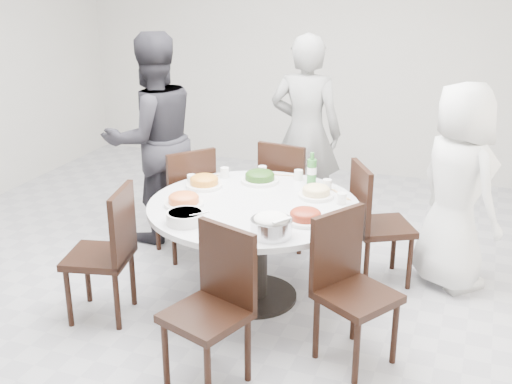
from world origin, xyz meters
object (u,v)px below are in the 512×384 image
(diner_middle, at_px, (306,133))
(beverage_bottle, at_px, (312,168))
(chair_n, at_px, (290,192))
(rice_bowl, at_px, (271,228))
(diner_left, at_px, (153,139))
(soup_bowl, at_px, (185,218))
(chair_ne, at_px, (383,224))
(chair_nw, at_px, (183,201))
(dining_table, at_px, (254,252))
(diner_right, at_px, (458,187))
(chair_se, at_px, (357,293))
(chair_sw, at_px, (98,254))
(chair_s, at_px, (206,312))

(diner_middle, bearing_deg, beverage_bottle, 106.36)
(chair_n, xyz_separation_m, diner_middle, (-0.00, 0.44, 0.42))
(diner_middle, xyz_separation_m, rice_bowl, (0.34, -1.96, -0.09))
(diner_left, bearing_deg, beverage_bottle, 120.21)
(soup_bowl, bearing_deg, diner_left, 126.29)
(diner_left, height_order, soup_bowl, diner_left)
(chair_ne, relative_size, rice_bowl, 3.64)
(rice_bowl, bearing_deg, diner_middle, 99.95)
(chair_nw, relative_size, diner_left, 0.52)
(dining_table, distance_m, diner_middle, 1.56)
(diner_middle, height_order, soup_bowl, diner_middle)
(dining_table, xyz_separation_m, soup_bowl, (-0.30, -0.48, 0.41))
(diner_right, bearing_deg, chair_se, 116.22)
(diner_middle, xyz_separation_m, diner_left, (-1.17, -0.71, 0.02))
(soup_bowl, bearing_deg, chair_n, 80.63)
(chair_nw, relative_size, beverage_bottle, 3.82)
(chair_nw, distance_m, diner_left, 0.63)
(chair_sw, height_order, beverage_bottle, beverage_bottle)
(chair_s, distance_m, chair_se, 0.93)
(dining_table, distance_m, rice_bowl, 0.71)
(beverage_bottle, bearing_deg, dining_table, -116.08)
(chair_se, distance_m, diner_middle, 2.23)
(chair_se, bearing_deg, chair_sw, 123.79)
(chair_ne, distance_m, chair_sw, 2.11)
(chair_se, height_order, soup_bowl, chair_se)
(chair_n, bearing_deg, diner_right, 175.84)
(chair_ne, distance_m, beverage_bottle, 0.69)
(chair_nw, bearing_deg, chair_n, 161.27)
(chair_sw, height_order, chair_s, same)
(diner_left, bearing_deg, chair_ne, 123.94)
(chair_n, bearing_deg, beverage_bottle, 130.74)
(chair_nw, xyz_separation_m, chair_s, (0.92, -1.58, 0.00))
(chair_n, relative_size, rice_bowl, 3.64)
(chair_nw, xyz_separation_m, beverage_bottle, (1.10, 0.02, 0.40))
(chair_n, distance_m, beverage_bottle, 0.70)
(chair_se, bearing_deg, chair_nw, 89.65)
(rice_bowl, bearing_deg, chair_se, -3.65)
(chair_sw, bearing_deg, diner_left, 179.79)
(diner_right, relative_size, rice_bowl, 6.02)
(chair_ne, distance_m, chair_se, 1.12)
(chair_n, relative_size, beverage_bottle, 3.82)
(dining_table, relative_size, chair_se, 1.58)
(dining_table, xyz_separation_m, chair_sw, (-0.91, -0.59, 0.10))
(chair_sw, relative_size, soup_bowl, 3.82)
(chair_n, distance_m, soup_bowl, 1.57)
(chair_nw, xyz_separation_m, chair_sw, (-0.09, -1.12, 0.00))
(rice_bowl, height_order, soup_bowl, rice_bowl)
(chair_ne, xyz_separation_m, soup_bowl, (-1.12, -1.09, 0.31))
(chair_s, distance_m, soup_bowl, 0.76)
(chair_nw, bearing_deg, chair_ne, 131.04)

